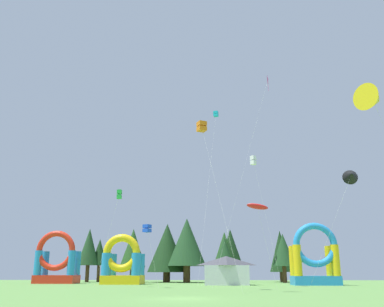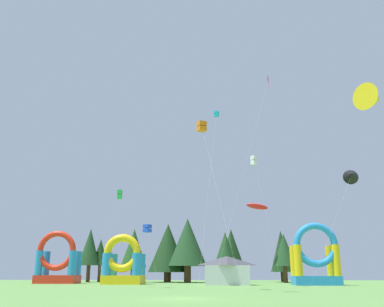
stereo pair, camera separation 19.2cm
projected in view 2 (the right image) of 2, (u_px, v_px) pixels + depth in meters
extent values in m
plane|color=#5B8C42|center=(182.00, 299.00, 27.71)|extent=(120.00, 120.00, 0.00)
pyramid|color=#EA599E|center=(269.00, 80.00, 58.24)|extent=(0.36, 1.02, 1.01)
cylinder|color=#EA599E|center=(269.00, 85.00, 58.03)|extent=(0.04, 0.04, 1.71)
cylinder|color=silver|center=(244.00, 171.00, 52.12)|extent=(8.10, 5.47, 27.45)
cube|color=#19B7CC|center=(217.00, 115.00, 71.46)|extent=(0.90, 0.90, 0.40)
cube|color=#19B7CC|center=(217.00, 113.00, 71.60)|extent=(0.90, 0.90, 0.40)
cylinder|color=silver|center=(209.00, 187.00, 62.06)|extent=(2.83, 12.06, 27.66)
cube|color=green|center=(120.00, 197.00, 50.96)|extent=(0.54, 0.54, 0.50)
cube|color=green|center=(120.00, 192.00, 51.12)|extent=(0.54, 0.54, 0.50)
cylinder|color=silver|center=(107.00, 239.00, 49.69)|extent=(2.48, 0.12, 10.79)
ellipsoid|color=red|center=(257.00, 206.00, 38.46)|extent=(2.06, 0.85, 0.94)
cylinder|color=silver|center=(267.00, 248.00, 37.43)|extent=(1.48, 0.04, 7.49)
cube|color=white|center=(254.00, 163.00, 54.03)|extent=(0.85, 0.85, 0.53)
cube|color=white|center=(254.00, 158.00, 54.20)|extent=(0.85, 0.85, 0.53)
cylinder|color=silver|center=(267.00, 220.00, 50.80)|extent=(2.43, 2.40, 15.59)
cone|color=black|center=(352.00, 175.00, 49.85)|extent=(2.07, 2.04, 1.93)
cylinder|color=silver|center=(331.00, 230.00, 48.71)|extent=(5.63, 0.96, 12.78)
cube|color=orange|center=(202.00, 129.00, 44.50)|extent=(1.15, 1.15, 0.47)
cube|color=orange|center=(202.00, 124.00, 44.65)|extent=(1.15, 1.15, 0.47)
cylinder|color=silver|center=(219.00, 199.00, 39.11)|extent=(3.39, 6.53, 16.61)
cube|color=blue|center=(147.00, 231.00, 47.28)|extent=(1.01, 1.01, 0.39)
cube|color=blue|center=(147.00, 226.00, 47.41)|extent=(1.01, 1.01, 0.39)
cylinder|color=silver|center=(153.00, 257.00, 46.00)|extent=(1.59, 0.92, 6.42)
cone|color=yellow|center=(372.00, 99.00, 33.54)|extent=(3.00, 3.03, 2.30)
cube|color=yellow|center=(124.00, 280.00, 58.78)|extent=(5.46, 4.73, 1.19)
cylinder|color=#268CD8|center=(107.00, 264.00, 57.80)|extent=(1.33, 1.33, 3.00)
cylinder|color=#268CD8|center=(137.00, 264.00, 57.60)|extent=(1.33, 1.33, 3.00)
cylinder|color=#268CD8|center=(113.00, 265.00, 61.08)|extent=(1.33, 1.33, 3.00)
cylinder|color=#268CD8|center=(141.00, 265.00, 60.88)|extent=(1.33, 1.33, 3.00)
torus|color=yellow|center=(122.00, 253.00, 58.11)|extent=(5.20, 1.06, 5.20)
cube|color=red|center=(57.00, 279.00, 62.32)|extent=(6.04, 3.83, 1.18)
cylinder|color=#268CD8|center=(39.00, 263.00, 61.75)|extent=(1.07, 1.07, 3.52)
cylinder|color=#268CD8|center=(72.00, 263.00, 61.51)|extent=(1.07, 1.07, 3.52)
cylinder|color=#268CD8|center=(46.00, 263.00, 64.40)|extent=(1.07, 1.07, 3.52)
cylinder|color=#268CD8|center=(78.00, 263.00, 64.16)|extent=(1.07, 1.07, 3.52)
torus|color=red|center=(56.00, 251.00, 62.10)|extent=(5.83, 0.86, 5.83)
cube|color=#268CD8|center=(316.00, 281.00, 54.73)|extent=(5.94, 3.86, 1.16)
cylinder|color=yellow|center=(298.00, 260.00, 54.20)|extent=(1.08, 1.08, 3.93)
cylinder|color=yellow|center=(336.00, 260.00, 53.96)|extent=(1.08, 1.08, 3.93)
cylinder|color=yellow|center=(294.00, 261.00, 56.87)|extent=(1.08, 1.08, 3.93)
cylinder|color=yellow|center=(330.00, 261.00, 56.64)|extent=(1.08, 1.08, 3.93)
torus|color=#268CD8|center=(316.00, 245.00, 54.61)|extent=(5.73, 0.87, 5.73)
cube|color=silver|center=(227.00, 275.00, 55.41)|extent=(5.77, 3.69, 2.50)
pyramid|color=#3F3F47|center=(227.00, 261.00, 55.91)|extent=(5.77, 3.69, 1.21)
cylinder|color=#4C331E|center=(88.00, 274.00, 70.41)|extent=(0.64, 0.64, 2.74)
cone|color=#1E4221|center=(90.00, 247.00, 71.61)|extent=(3.54, 3.54, 6.13)
cylinder|color=#4C331E|center=(99.00, 274.00, 71.37)|extent=(0.50, 0.50, 2.75)
cone|color=#193819|center=(100.00, 252.00, 72.33)|extent=(2.79, 2.79, 4.41)
cylinder|color=#4C331E|center=(133.00, 274.00, 69.89)|extent=(0.78, 0.78, 2.45)
cone|color=#234C1E|center=(134.00, 248.00, 71.07)|extent=(4.32, 4.32, 6.29)
cylinder|color=#4C331E|center=(167.00, 277.00, 69.32)|extent=(1.17, 1.17, 1.60)
cone|color=#193819|center=(168.00, 248.00, 70.61)|extent=(6.51, 6.51, 7.96)
cylinder|color=#4C331E|center=(187.00, 274.00, 67.33)|extent=(1.12, 1.12, 2.57)
cone|color=#1E4221|center=(188.00, 242.00, 68.72)|extent=(6.24, 6.24, 7.68)
cylinder|color=#4C331E|center=(226.00, 276.00, 66.34)|extent=(0.66, 0.66, 1.92)
cone|color=#1E4221|center=(225.00, 254.00, 67.30)|extent=(3.64, 3.64, 5.13)
cylinder|color=#4C331E|center=(226.00, 276.00, 68.19)|extent=(0.76, 0.76, 1.90)
cone|color=#234C1E|center=(225.00, 251.00, 69.29)|extent=(4.24, 4.24, 6.20)
cylinder|color=#4C331E|center=(232.00, 273.00, 72.03)|extent=(0.74, 0.74, 2.75)
cone|color=#193819|center=(231.00, 247.00, 73.24)|extent=(4.09, 4.09, 6.17)
cylinder|color=#4C331E|center=(286.00, 274.00, 66.35)|extent=(0.66, 0.66, 2.52)
cone|color=#1E4221|center=(284.00, 250.00, 67.39)|extent=(3.65, 3.65, 5.12)
cylinder|color=#4C331E|center=(283.00, 277.00, 71.41)|extent=(0.70, 0.70, 1.63)
cone|color=#193819|center=(281.00, 251.00, 72.57)|extent=(3.91, 3.91, 6.97)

